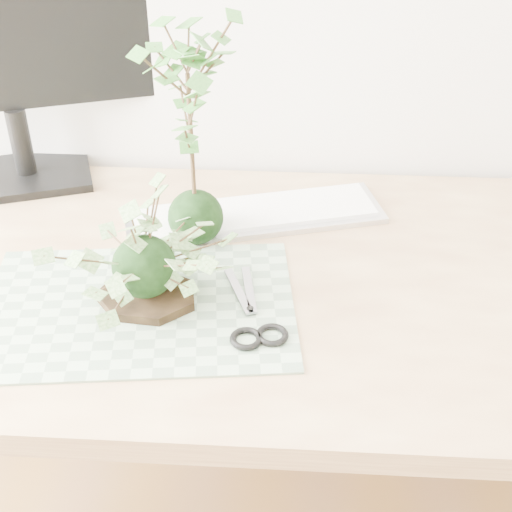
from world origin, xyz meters
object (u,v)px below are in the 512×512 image
maple_kokedama (188,88)px  ivy_kokedama (141,241)px  desk (207,315)px  keyboard (255,215)px

maple_kokedama → ivy_kokedama: bearing=-107.0°
desk → maple_kokedama: 0.38m
maple_kokedama → keyboard: 0.29m
desk → maple_kokedama: maple_kokedama is taller
desk → ivy_kokedama: ivy_kokedama is taller
desk → keyboard: 0.21m
ivy_kokedama → maple_kokedama: maple_kokedama is taller
desk → maple_kokedama: size_ratio=4.07×
maple_kokedama → keyboard: (0.10, 0.08, -0.27)m
maple_kokedama → desk: bearing=-75.5°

